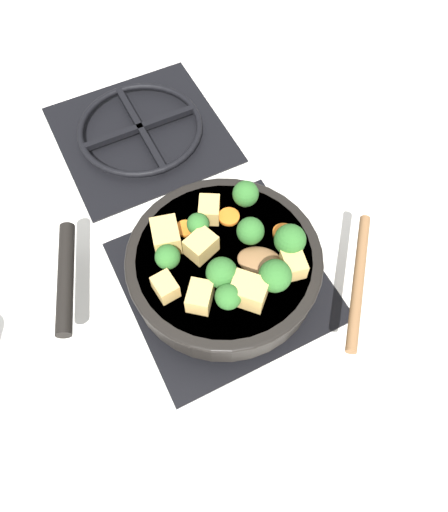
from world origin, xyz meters
TOP-DOWN VIEW (x-y plane):
  - ground_plane at (0.00, 0.00)m, footprint 2.40×2.40m
  - front_burner_grate at (0.00, 0.00)m, footprint 0.31×0.31m
  - rear_burner_grate at (0.00, 0.36)m, footprint 0.31×0.31m
  - skillet_pan at (-0.00, 0.00)m, footprint 0.42×0.32m
  - wooden_spoon at (0.10, -0.09)m, footprint 0.23×0.22m
  - tofu_cube_center_large at (0.01, 0.08)m, footprint 0.05×0.05m
  - tofu_cube_near_handle at (-0.03, 0.02)m, footprint 0.05×0.05m
  - tofu_cube_east_chunk at (-0.07, 0.06)m, footprint 0.05×0.06m
  - tofu_cube_west_chunk at (-0.06, -0.05)m, footprint 0.05×0.05m
  - tofu_cube_back_piece at (0.08, -0.07)m, footprint 0.04×0.04m
  - tofu_cube_front_piece at (-0.10, -0.02)m, footprint 0.03×0.04m
  - tofu_cube_mid_small at (0.00, -0.08)m, footprint 0.06×0.06m
  - broccoli_floret_near_spoon at (-0.08, 0.02)m, footprint 0.04×0.04m
  - broccoli_floret_center_top at (-0.03, -0.07)m, footprint 0.04×0.04m
  - broccoli_floret_east_rim at (0.05, 0.01)m, footprint 0.04×0.04m
  - broccoli_floret_west_rim at (0.09, -0.03)m, footprint 0.05×0.05m
  - broccoli_floret_north_edge at (0.07, 0.07)m, footprint 0.04×0.04m
  - broccoli_floret_south_cluster at (-0.02, -0.04)m, footprint 0.05×0.05m
  - broccoli_floret_mid_floret at (-0.02, 0.05)m, footprint 0.03×0.03m
  - broccoli_floret_small_inner at (0.04, -0.08)m, footprint 0.05×0.05m
  - carrot_slice_orange_thin at (0.04, 0.06)m, footprint 0.03×0.03m
  - carrot_slice_near_center at (0.10, -0.01)m, footprint 0.03×0.03m
  - carrot_slice_edge_slice at (-0.03, 0.07)m, footprint 0.03×0.03m

SIDE VIEW (x-z plane):
  - ground_plane at x=0.00m, z-range 0.00..0.00m
  - front_burner_grate at x=0.00m, z-range 0.00..0.03m
  - rear_burner_grate at x=0.00m, z-range 0.00..0.03m
  - skillet_pan at x=0.00m, z-range 0.03..0.09m
  - carrot_slice_orange_thin at x=0.04m, z-range 0.08..0.09m
  - carrot_slice_near_center at x=0.10m, z-range 0.08..0.09m
  - carrot_slice_edge_slice at x=-0.03m, z-range 0.08..0.09m
  - wooden_spoon at x=0.10m, z-range 0.08..0.10m
  - tofu_cube_front_piece at x=-0.10m, z-range 0.08..0.11m
  - tofu_cube_back_piece at x=0.08m, z-range 0.08..0.11m
  - tofu_cube_center_large at x=0.01m, z-range 0.08..0.11m
  - tofu_cube_west_chunk at x=-0.06m, z-range 0.08..0.12m
  - tofu_cube_near_handle at x=-0.03m, z-range 0.08..0.12m
  - tofu_cube_east_chunk at x=-0.07m, z-range 0.08..0.12m
  - tofu_cube_mid_small at x=0.00m, z-range 0.08..0.12m
  - broccoli_floret_mid_floret at x=-0.02m, z-range 0.09..0.13m
  - broccoli_floret_near_spoon at x=-0.08m, z-range 0.09..0.13m
  - broccoli_floret_center_top at x=-0.03m, z-range 0.09..0.13m
  - broccoli_floret_north_edge at x=0.07m, z-range 0.09..0.13m
  - broccoli_floret_east_rim at x=0.05m, z-range 0.09..0.13m
  - broccoli_floret_south_cluster at x=-0.02m, z-range 0.08..0.14m
  - broccoli_floret_west_rim at x=0.09m, z-range 0.08..0.14m
  - broccoli_floret_small_inner at x=0.04m, z-range 0.08..0.14m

